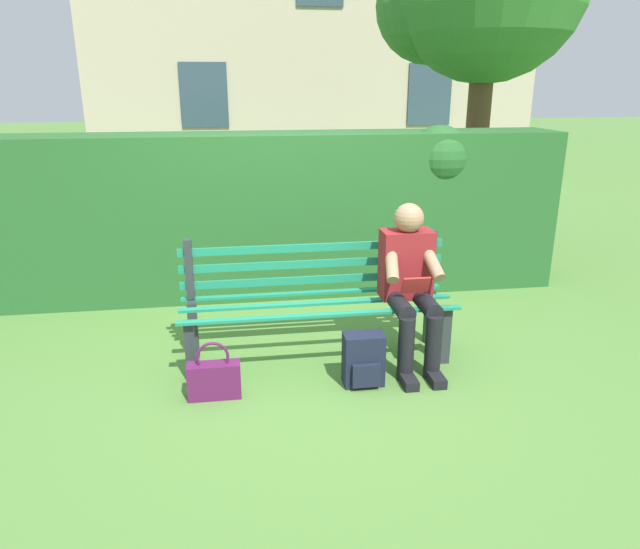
{
  "coord_description": "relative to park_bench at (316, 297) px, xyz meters",
  "views": [
    {
      "loc": [
        0.59,
        4.0,
        2.04
      ],
      "look_at": [
        0.0,
        0.1,
        0.72
      ],
      "focal_mm": 32.49,
      "sensor_mm": 36.0,
      "label": 1
    }
  ],
  "objects": [
    {
      "name": "backpack",
      "position": [
        -0.26,
        0.51,
        -0.3
      ],
      "size": [
        0.28,
        0.24,
        0.38
      ],
      "color": "#191E33",
      "rests_on": "ground"
    },
    {
      "name": "building_facade",
      "position": [
        -1.19,
        -9.12,
        2.75
      ],
      "size": [
        9.02,
        2.74,
        6.46
      ],
      "color": "#BCAD93",
      "rests_on": "ground"
    },
    {
      "name": "ground",
      "position": [
        0.0,
        0.09,
        -0.48
      ],
      "size": [
        60.0,
        60.0,
        0.0
      ],
      "primitive_type": "plane",
      "color": "#517F38"
    },
    {
      "name": "handbag",
      "position": [
        0.78,
        0.54,
        -0.34
      ],
      "size": [
        0.36,
        0.12,
        0.41
      ],
      "color": "#59194C",
      "rests_on": "ground"
    },
    {
      "name": "person_seated",
      "position": [
        -0.67,
        0.19,
        0.16
      ],
      "size": [
        0.44,
        0.73,
        1.2
      ],
      "color": "maroon",
      "rests_on": "ground"
    },
    {
      "name": "park_bench",
      "position": [
        0.0,
        0.0,
        0.0
      ],
      "size": [
        2.05,
        0.53,
        0.94
      ],
      "color": "#2D3338",
      "rests_on": "ground"
    },
    {
      "name": "hedge_backdrop",
      "position": [
        0.34,
        -1.55,
        0.34
      ],
      "size": [
        6.01,
        0.74,
        1.65
      ],
      "color": "#265B28",
      "rests_on": "ground"
    }
  ]
}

